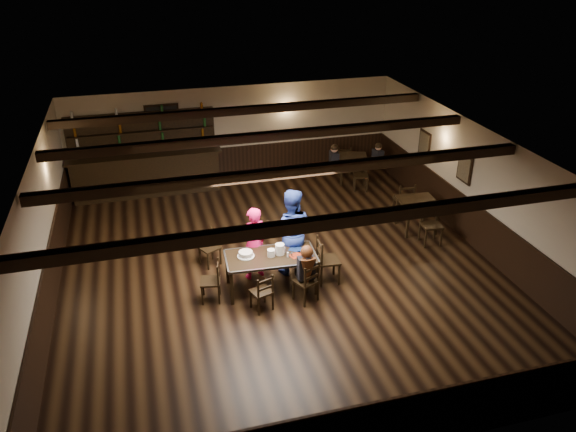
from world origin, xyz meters
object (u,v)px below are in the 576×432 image
object	(u,v)px
woman_pink	(254,243)
bar_counter	(146,168)
dining_table	(271,259)
cake	(246,254)
chair_near_right	(309,279)
chair_near_left	(263,290)
man_blue	(291,232)

from	to	relation	value
woman_pink	bar_counter	xyz separation A→B (m)	(-1.89, 4.88, -0.06)
dining_table	bar_counter	size ratio (longest dim) A/B	0.45
woman_pink	cake	size ratio (longest dim) A/B	4.64
chair_near_right	bar_counter	distance (m)	6.61
chair_near_right	chair_near_left	bearing A→B (deg)	-176.58
woman_pink	cake	world-z (taller)	woman_pink
cake	dining_table	bearing A→B (deg)	-13.07
chair_near_right	cake	world-z (taller)	same
man_blue	bar_counter	xyz separation A→B (m)	(-2.66, 4.88, -0.21)
woman_pink	man_blue	size ratio (longest dim) A/B	0.84
chair_near_left	cake	size ratio (longest dim) A/B	2.30
chair_near_left	man_blue	distance (m)	1.55
cake	bar_counter	xyz separation A→B (m)	(-1.65, 5.29, -0.07)
chair_near_left	man_blue	world-z (taller)	man_blue
chair_near_left	cake	distance (m)	0.88
chair_near_left	cake	bearing A→B (deg)	101.10
chair_near_right	cake	distance (m)	1.32
chair_near_left	woman_pink	distance (m)	1.25
chair_near_right	bar_counter	size ratio (longest dim) A/B	0.21
woman_pink	bar_counter	world-z (taller)	bar_counter
chair_near_left	chair_near_right	world-z (taller)	chair_near_right
dining_table	bar_counter	distance (m)	5.80
dining_table	chair_near_left	size ratio (longest dim) A/B	2.35
cake	chair_near_left	bearing A→B (deg)	-78.90
chair_near_right	bar_counter	world-z (taller)	bar_counter
chair_near_right	woman_pink	distance (m)	1.43
chair_near_left	chair_near_right	distance (m)	0.89
dining_table	cake	bearing A→B (deg)	166.93
chair_near_right	woman_pink	size ratio (longest dim) A/B	0.55
cake	bar_counter	size ratio (longest dim) A/B	0.08
woman_pink	man_blue	distance (m)	0.79
bar_counter	woman_pink	bearing A→B (deg)	-68.85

